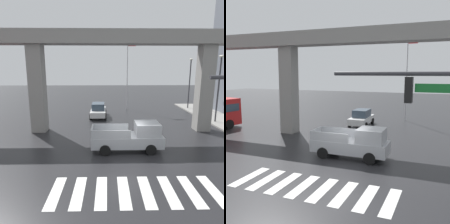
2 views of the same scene
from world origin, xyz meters
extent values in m
plane|color=#232326|center=(0.00, 0.00, 0.00)|extent=(120.00, 120.00, 0.00)
cube|color=silver|center=(-3.85, -4.62, 0.01)|extent=(0.55, 2.80, 0.01)
cube|color=silver|center=(-2.75, -4.62, 0.01)|extent=(0.55, 2.80, 0.01)
cube|color=silver|center=(-1.65, -4.62, 0.01)|extent=(0.55, 2.80, 0.01)
cube|color=silver|center=(-0.55, -4.62, 0.01)|extent=(0.55, 2.80, 0.01)
cube|color=silver|center=(0.55, -4.62, 0.01)|extent=(0.55, 2.80, 0.01)
cube|color=silver|center=(1.65, -4.62, 0.01)|extent=(0.55, 2.80, 0.01)
cube|color=silver|center=(2.75, -4.62, 0.01)|extent=(0.55, 2.80, 0.01)
cube|color=silver|center=(3.85, -4.62, 0.01)|extent=(0.55, 2.80, 0.01)
cube|color=gray|center=(0.00, 5.66, 8.57)|extent=(50.59, 1.94, 1.20)
cube|color=gray|center=(-7.76, 5.66, 3.98)|extent=(1.30, 1.30, 7.97)
cube|color=gray|center=(7.76, 5.66, 3.98)|extent=(1.30, 1.30, 7.97)
cube|color=#A8AAAF|center=(0.07, 0.65, 0.78)|extent=(5.11, 1.93, 0.80)
cube|color=#A8AAAF|center=(1.52, 0.66, 1.63)|extent=(1.71, 1.76, 0.90)
cube|color=#3F5160|center=(1.98, 0.66, 1.63)|extent=(0.11, 1.67, 0.77)
cube|color=#A8AAAF|center=(-1.09, 1.52, 1.48)|extent=(2.65, 0.12, 0.60)
cube|color=#A8AAAF|center=(-1.07, -0.23, 1.48)|extent=(2.65, 0.12, 0.60)
cube|color=#A8AAAF|center=(-2.43, 0.63, 1.48)|extent=(0.11, 1.75, 0.60)
cylinder|color=black|center=(1.64, 1.56, 0.38)|extent=(0.76, 0.28, 0.76)
cylinder|color=black|center=(1.65, -0.24, 0.38)|extent=(0.76, 0.28, 0.76)
cylinder|color=black|center=(-1.52, 1.54, 0.38)|extent=(0.76, 0.28, 0.76)
cylinder|color=black|center=(-1.51, -0.26, 0.38)|extent=(0.76, 0.28, 0.76)
cube|color=silver|center=(-2.46, 11.35, 0.64)|extent=(1.77, 4.31, 0.64)
cube|color=#384756|center=(-2.46, 11.45, 1.34)|extent=(1.50, 2.24, 0.76)
cylinder|color=black|center=(-1.59, 10.01, 0.32)|extent=(0.24, 0.64, 0.64)
cylinder|color=black|center=(-3.31, 10.01, 0.32)|extent=(0.24, 0.64, 0.64)
cylinder|color=black|center=(-1.60, 12.68, 0.32)|extent=(0.24, 0.64, 0.64)
cylinder|color=black|center=(-3.32, 12.68, 0.32)|extent=(0.24, 0.64, 0.64)
cylinder|color=#38383D|center=(10.52, 8.30, 3.50)|extent=(0.16, 0.16, 7.00)
ellipsoid|color=beige|center=(10.52, 8.30, 7.12)|extent=(0.44, 0.70, 0.24)
cylinder|color=#38383D|center=(10.52, 16.31, 3.50)|extent=(0.16, 0.16, 7.00)
ellipsoid|color=beige|center=(10.52, 16.31, 7.12)|extent=(0.44, 0.70, 0.24)
cylinder|color=silver|center=(1.48, 16.03, 4.85)|extent=(0.12, 0.12, 9.71)
cube|color=red|center=(2.03, 16.03, 9.21)|extent=(1.10, 0.04, 0.70)
camera|label=1|loc=(-1.33, -13.78, 5.90)|focal=33.55mm
camera|label=2|loc=(5.85, -15.69, 5.64)|focal=42.91mm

